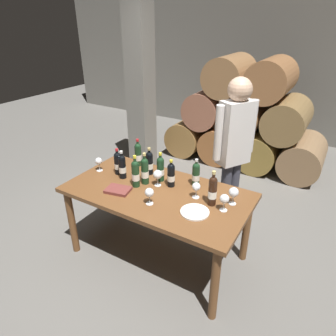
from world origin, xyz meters
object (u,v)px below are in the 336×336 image
wine_bottle_1 (196,174)px  wine_bottle_6 (122,166)px  wine_bottle_2 (213,191)px  wine_bottle_5 (145,171)px  tasting_notebook (118,190)px  serving_plate (195,212)px  wine_glass_0 (149,193)px  sommelier_presenting (234,145)px  wine_glass_3 (224,199)px  wine_glass_1 (158,175)px  wine_glass_4 (234,193)px  dining_table (157,199)px  wine_bottle_4 (138,154)px  wine_bottle_3 (118,163)px  wine_glass_5 (196,187)px  wine_bottle_9 (135,173)px  wine_bottle_0 (149,163)px  wine_glass_2 (99,162)px  wine_bottle_7 (160,169)px  wine_bottle_8 (171,175)px

wine_bottle_1 → wine_bottle_6: bearing=-161.2°
wine_bottle_2 → wine_bottle_5: wine_bottle_2 is taller
wine_bottle_2 → tasting_notebook: 0.87m
serving_plate → wine_bottle_5: bearing=162.6°
wine_glass_0 → sommelier_presenting: 1.05m
sommelier_presenting → wine_glass_3: bearing=-74.8°
tasting_notebook → wine_glass_1: bearing=35.6°
wine_glass_0 → serving_plate: (0.39, 0.08, -0.10)m
wine_glass_3 → wine_glass_4: size_ratio=0.96×
wine_glass_0 → serving_plate: wine_glass_0 is taller
dining_table → tasting_notebook: bearing=-148.1°
wine_glass_1 → wine_glass_0: bearing=-70.1°
wine_glass_0 → tasting_notebook: size_ratio=0.69×
wine_bottle_4 → wine_bottle_6: wine_bottle_4 is taller
wine_bottle_6 → sommelier_presenting: 1.14m
wine_bottle_3 → wine_glass_0: size_ratio=1.80×
wine_glass_3 → wine_glass_5: (-0.29, 0.06, -0.00)m
serving_plate → sommelier_presenting: bearing=90.6°
wine_bottle_1 → serving_plate: wine_bottle_1 is taller
wine_glass_0 → wine_glass_4: (0.61, 0.36, 0.00)m
dining_table → sommelier_presenting: bearing=59.3°
wine_glass_0 → wine_bottle_4: bearing=132.9°
wine_bottle_2 → wine_bottle_9: 0.75m
wine_glass_4 → wine_glass_5: 0.32m
wine_glass_0 → wine_glass_1: wine_glass_1 is taller
wine_bottle_0 → serving_plate: wine_bottle_0 is taller
wine_bottle_9 → wine_glass_2: wine_bottle_9 is taller
wine_bottle_4 → wine_bottle_6: size_ratio=1.04×
dining_table → wine_bottle_2: wine_bottle_2 is taller
wine_bottle_3 → wine_bottle_6: 0.10m
wine_bottle_1 → tasting_notebook: (-0.56, -0.47, -0.11)m
wine_bottle_6 → serving_plate: size_ratio=1.20×
wine_bottle_0 → wine_bottle_2: (0.77, -0.19, 0.01)m
dining_table → wine_bottle_9: bearing=-173.5°
wine_glass_0 → wine_glass_3: bearing=21.8°
wine_bottle_3 → serving_plate: bearing=-12.7°
wine_glass_1 → sommelier_presenting: (0.49, 0.66, 0.17)m
wine_bottle_2 → wine_glass_1: wine_bottle_2 is taller
wine_bottle_1 → sommelier_presenting: 0.53m
wine_bottle_5 → wine_bottle_7: bearing=52.5°
wine_bottle_7 → wine_bottle_9: 0.26m
tasting_notebook → wine_glass_5: bearing=10.6°
wine_glass_1 → wine_glass_3: 0.69m
wine_bottle_5 → wine_glass_2: wine_bottle_5 is taller
wine_bottle_8 → wine_glass_5: 0.30m
dining_table → wine_bottle_6: (-0.43, 0.04, 0.22)m
wine_bottle_2 → wine_bottle_6: 0.95m
tasting_notebook → wine_glass_3: bearing=0.7°
wine_bottle_1 → serving_plate: 0.47m
wine_bottle_6 → serving_plate: wine_bottle_6 is taller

